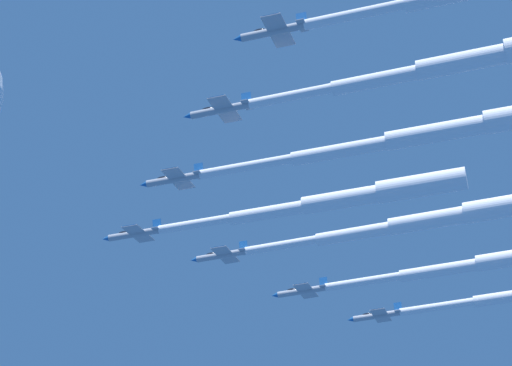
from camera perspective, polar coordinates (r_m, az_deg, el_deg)
The scene contains 4 objects.
jet_lead at distance 173.99m, azimuth 4.60°, elevation -0.80°, with size 52.64×32.77×4.35m.
jet_port_inner at distance 162.71m, azimuth 9.61°, elevation 2.64°, with size 60.73×37.43×4.32m.
jet_starboard_inner at distance 183.28m, azimuth 8.99°, elevation -1.85°, with size 54.29×32.82×4.27m.
jet_port_mid at distance 153.74m, azimuth 10.73°, elevation 6.16°, with size 52.96×32.14×4.32m.
Camera 1 is at (98.32, -93.78, 96.81)m, focal length 78.49 mm.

